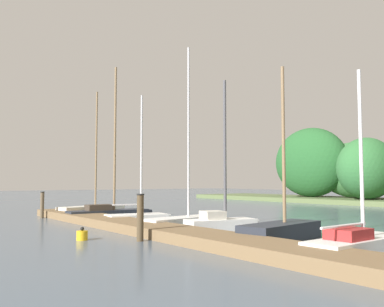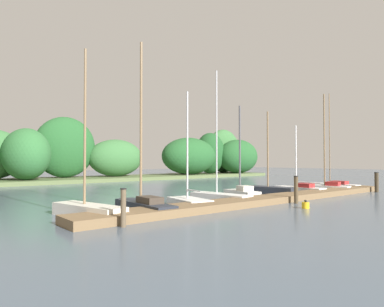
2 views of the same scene
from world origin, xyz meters
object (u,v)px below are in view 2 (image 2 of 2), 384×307
Objects in this scene: sailboat_3 at (218,195)px; sailboat_5 at (269,190)px; sailboat_8 at (332,185)px; channel_buoy_0 at (306,205)px; sailboat_6 at (298,189)px; mooring_piling_0 at (123,207)px; mooring_piling_2 at (377,182)px; sailboat_2 at (188,200)px; sailboat_7 at (327,186)px; sailboat_0 at (86,208)px; sailboat_1 at (143,202)px; sailboat_4 at (241,191)px; mooring_piling_1 at (296,190)px.

sailboat_5 is (5.07, 0.20, 0.03)m from sailboat_3.
channel_buoy_0 is at bearing 112.20° from sailboat_8.
sailboat_6 reaches higher than mooring_piling_0.
sailboat_2 is at bearing 169.26° from mooring_piling_2.
sailboat_0 is at bearing 77.27° from sailboat_7.
sailboat_1 is at bearing 90.84° from sailboat_3.
sailboat_2 is 4.02× the size of mooring_piling_2.
sailboat_7 reaches higher than mooring_piling_0.
sailboat_1 is at bearing -107.28° from sailboat_0.
sailboat_0 is 10.38m from sailboat_4.
sailboat_5 is at bearing 15.73° from mooring_piling_0.
sailboat_3 is 17.92× the size of channel_buoy_0.
sailboat_7 is 5.47× the size of mooring_piling_0.
sailboat_7 is 5.06× the size of mooring_piling_2.
sailboat_1 reaches higher than sailboat_6.
sailboat_3 is at bearing 86.77° from sailboat_6.
mooring_piling_0 is (-8.06, -3.50, 0.37)m from sailboat_3.
sailboat_6 is 3.33× the size of mooring_piling_2.
mooring_piling_0 reaches higher than channel_buoy_0.
sailboat_0 is at bearing 83.83° from sailboat_5.
sailboat_4 is 2.93m from sailboat_5.
mooring_piling_2 is at bearing -126.91° from sailboat_6.
channel_buoy_0 is at bearing -128.04° from sailboat_0.
sailboat_0 is 16.24m from sailboat_6.
sailboat_5 is 3.86× the size of mooring_piling_2.
sailboat_8 is (8.56, -0.03, -0.05)m from sailboat_5.
sailboat_4 reaches higher than mooring_piling_1.
mooring_piling_2 is (21.03, -0.16, 0.06)m from mooring_piling_0.
sailboat_4 is at bearing 89.81° from sailboat_8.
channel_buoy_0 is at bearing -177.91° from sailboat_4.
sailboat_3 is at bearing 23.48° from mooring_piling_0.
sailboat_6 is at bearing 35.12° from channel_buoy_0.
sailboat_8 is (21.85, 0.71, -0.05)m from sailboat_0.
sailboat_1 is at bearing 147.54° from channel_buoy_0.
sailboat_0 is 1.24× the size of sailboat_5.
mooring_piling_0 is (-5.25, -2.84, 0.39)m from sailboat_2.
sailboat_4 is 13.61× the size of channel_buoy_0.
sailboat_3 is at bearing -79.41° from sailboat_1.
sailboat_3 is 8.01m from sailboat_6.
sailboat_7 is 19.01m from mooring_piling_0.
sailboat_0 is 0.89× the size of sailboat_1.
channel_buoy_0 is at bearing -173.36° from mooring_piling_2.
channel_buoy_0 is (3.92, -4.37, -0.14)m from sailboat_2.
sailboat_2 is 10.83m from sailboat_6.
sailboat_3 is at bearing 164.25° from mooring_piling_2.
sailboat_1 is 5.77× the size of mooring_piling_0.
sailboat_4 is at bearing -98.62° from sailboat_0.
sailboat_5 is 4.18× the size of mooring_piling_0.
sailboat_5 is at bearing -82.08° from sailboat_1.
sailboat_0 is 19.00m from sailboat_7.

